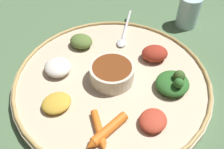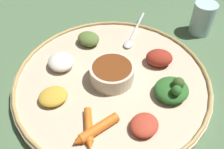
# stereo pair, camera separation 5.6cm
# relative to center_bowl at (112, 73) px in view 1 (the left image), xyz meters

# --- Properties ---
(ground_plane) EXTENTS (2.40, 2.40, 0.00)m
(ground_plane) POSITION_rel_center_bowl_xyz_m (0.00, 0.00, -0.04)
(ground_plane) COLOR #4C6B47
(platter) EXTENTS (0.44, 0.44, 0.02)m
(platter) POSITION_rel_center_bowl_xyz_m (0.00, 0.00, -0.03)
(platter) COLOR #C6B293
(platter) RESTS_ON ground_plane
(platter_rim) EXTENTS (0.44, 0.44, 0.01)m
(platter_rim) POSITION_rel_center_bowl_xyz_m (0.00, 0.00, -0.02)
(platter_rim) COLOR tan
(platter_rim) RESTS_ON platter
(center_bowl) EXTENTS (0.10, 0.10, 0.04)m
(center_bowl) POSITION_rel_center_bowl_xyz_m (0.00, 0.00, 0.00)
(center_bowl) COLOR beige
(center_bowl) RESTS_ON platter
(spoon) EXTENTS (0.06, 0.17, 0.01)m
(spoon) POSITION_rel_center_bowl_xyz_m (-0.05, 0.16, -0.02)
(spoon) COLOR silver
(spoon) RESTS_ON platter
(greens_pile) EXTENTS (0.09, 0.09, 0.05)m
(greens_pile) POSITION_rel_center_bowl_xyz_m (0.13, 0.04, -0.00)
(greens_pile) COLOR #2D6628
(greens_pile) RESTS_ON platter
(carrot_near_spoon) EXTENTS (0.07, 0.07, 0.01)m
(carrot_near_spoon) POSITION_rel_center_bowl_xyz_m (0.04, -0.13, -0.01)
(carrot_near_spoon) COLOR orange
(carrot_near_spoon) RESTS_ON platter
(carrot_outer) EXTENTS (0.05, 0.10, 0.02)m
(carrot_outer) POSITION_rel_center_bowl_xyz_m (0.06, -0.13, -0.01)
(carrot_outer) COLOR orange
(carrot_outer) RESTS_ON platter
(mound_beet) EXTENTS (0.08, 0.08, 0.03)m
(mound_beet) POSITION_rel_center_bowl_xyz_m (0.06, 0.11, -0.00)
(mound_beet) COLOR maroon
(mound_beet) RESTS_ON platter
(mound_collards) EXTENTS (0.06, 0.05, 0.03)m
(mound_collards) POSITION_rel_center_bowl_xyz_m (-0.12, 0.07, -0.01)
(mound_collards) COLOR #567033
(mound_collards) RESTS_ON platter
(mound_berbere_red) EXTENTS (0.06, 0.06, 0.02)m
(mound_berbere_red) POSITION_rel_center_bowl_xyz_m (0.12, -0.07, -0.01)
(mound_berbere_red) COLOR #B73D28
(mound_berbere_red) RESTS_ON platter
(mound_lentil_yellow) EXTENTS (0.08, 0.08, 0.02)m
(mound_lentil_yellow) POSITION_rel_center_bowl_xyz_m (-0.07, -0.12, -0.01)
(mound_lentil_yellow) COLOR gold
(mound_lentil_yellow) RESTS_ON platter
(mound_rice_white) EXTENTS (0.09, 0.09, 0.03)m
(mound_rice_white) POSITION_rel_center_bowl_xyz_m (-0.12, -0.03, -0.01)
(mound_rice_white) COLOR silver
(mound_rice_white) RESTS_ON platter
(drinking_glass) EXTENTS (0.06, 0.06, 0.09)m
(drinking_glass) POSITION_rel_center_bowl_xyz_m (0.09, 0.31, -0.00)
(drinking_glass) COLOR silver
(drinking_glass) RESTS_ON ground_plane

